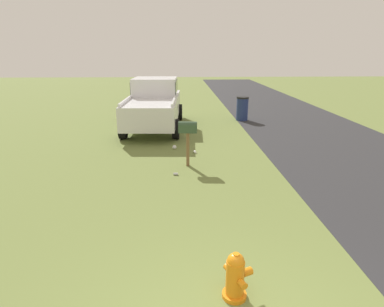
{
  "coord_description": "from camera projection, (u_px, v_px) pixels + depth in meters",
  "views": [
    {
      "loc": [
        -2.49,
        0.55,
        3.23
      ],
      "look_at": [
        4.58,
        0.27,
        0.98
      ],
      "focal_mm": 30.31,
      "sensor_mm": 36.0,
      "label": 1
    }
  ],
  "objects": [
    {
      "name": "road_asphalt",
      "position": [
        373.0,
        169.0,
        9.27
      ],
      "size": [
        60.0,
        5.5,
        0.01
      ],
      "primitive_type": "cube",
      "color": "#2D2D30",
      "rests_on": "ground"
    },
    {
      "name": "litter_can_midfield_a",
      "position": [
        176.0,
        174.0,
        8.78
      ],
      "size": [
        0.07,
        0.12,
        0.07
      ],
      "primitive_type": "cylinder",
      "rotation": [
        0.0,
        1.57,
        4.66
      ],
      "color": "silver",
      "rests_on": "ground"
    },
    {
      "name": "trash_bin",
      "position": [
        242.0,
        109.0,
        15.56
      ],
      "size": [
        0.58,
        0.58,
        1.13
      ],
      "color": "navy",
      "rests_on": "ground"
    },
    {
      "name": "fire_hydrant",
      "position": [
        235.0,
        276.0,
        4.35
      ],
      "size": [
        0.46,
        0.43,
        0.69
      ],
      "rotation": [
        0.0,
        0.0,
        5.13
      ],
      "color": "orange",
      "rests_on": "ground"
    },
    {
      "name": "litter_bag_near_hydrant",
      "position": [
        174.0,
        147.0,
        11.09
      ],
      "size": [
        0.14,
        0.14,
        0.14
      ],
      "primitive_type": "sphere",
      "color": "silver",
      "rests_on": "ground"
    },
    {
      "name": "litter_cup_midfield_b",
      "position": [
        195.0,
        152.0,
        10.67
      ],
      "size": [
        0.13,
        0.12,
        0.08
      ],
      "primitive_type": "cylinder",
      "rotation": [
        0.0,
        1.57,
        3.65
      ],
      "color": "white",
      "rests_on": "ground"
    },
    {
      "name": "pickup_truck",
      "position": [
        154.0,
        102.0,
        13.96
      ],
      "size": [
        5.47,
        2.44,
        2.09
      ],
      "rotation": [
        0.0,
        0.0,
        -0.04
      ],
      "color": "silver",
      "rests_on": "ground"
    },
    {
      "name": "mailbox",
      "position": [
        188.0,
        131.0,
        9.2
      ],
      "size": [
        0.24,
        0.54,
        1.32
      ],
      "rotation": [
        0.0,
        0.0,
        -0.08
      ],
      "color": "brown",
      "rests_on": "ground"
    }
  ]
}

